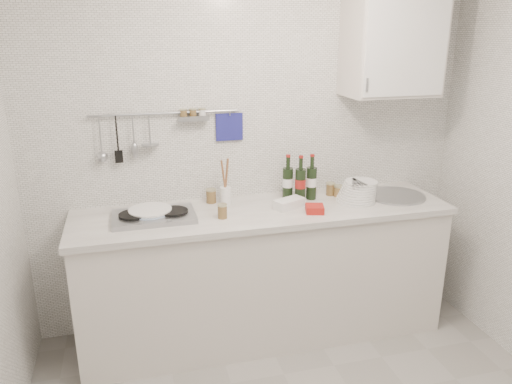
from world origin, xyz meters
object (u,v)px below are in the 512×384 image
plate_stack_sink (358,192)px  plate_stack_hob (149,213)px  wall_cabinet (393,41)px  utensil_crock (226,193)px  wine_bottles (300,178)px

plate_stack_sink → plate_stack_hob: bearing=178.4°
plate_stack_hob → wall_cabinet: bearing=3.0°
wall_cabinet → utensil_crock: wall_cabinet is taller
wall_cabinet → wine_bottles: size_ratio=2.26×
plate_stack_hob → wine_bottles: 1.02m
plate_stack_hob → utensil_crock: bearing=13.9°
plate_stack_hob → wine_bottles: (1.01, 0.08, 0.13)m
plate_stack_hob → utensil_crock: size_ratio=0.94×
wall_cabinet → utensil_crock: bearing=177.9°
plate_stack_hob → wine_bottles: size_ratio=0.95×
wall_cabinet → utensil_crock: size_ratio=2.24×
utensil_crock → plate_stack_sink: bearing=-10.6°
wall_cabinet → plate_stack_hob: size_ratio=2.39×
wall_cabinet → wine_bottles: 1.07m
wine_bottles → plate_stack_hob: bearing=-175.5°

